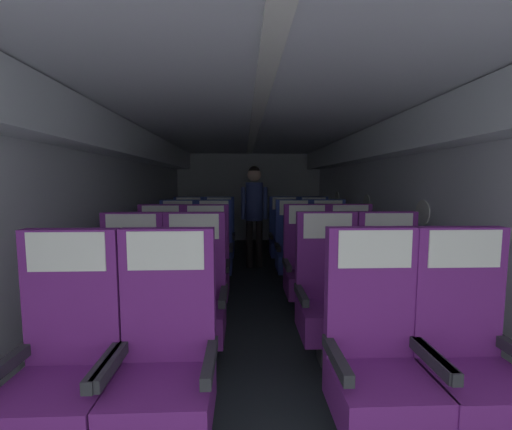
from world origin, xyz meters
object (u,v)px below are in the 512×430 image
at_px(seat_c_left_aisle, 206,270).
at_px(seat_b_left_aisle, 194,301).
at_px(seat_d_left_window, 178,251).
at_px(seat_e_left_window, 188,239).
at_px(seat_b_left_window, 130,301).
at_px(seat_e_right_window, 285,239).
at_px(seat_a_right_aisle, 469,361).
at_px(seat_d_right_window, 294,250).
at_px(seat_d_left_aisle, 214,251).
at_px(seat_b_right_aisle, 391,298).
at_px(seat_c_right_aisle, 352,268).
at_px(seat_a_right_window, 378,362).
at_px(seat_e_left_aisle, 219,239).
at_px(seat_c_left_window, 160,270).
at_px(seat_b_right_window, 329,299).
at_px(flight_attendant, 254,205).
at_px(seat_d_right_aisle, 329,250).
at_px(seat_e_right_aisle, 314,238).
at_px(seat_a_left_aisle, 165,367).
at_px(seat_c_right_window, 308,268).
at_px(seat_a_left_window, 63,370).

bearing_deg(seat_c_left_aisle, seat_b_left_aisle, -89.22).
relative_size(seat_d_left_window, seat_e_left_window, 1.00).
relative_size(seat_b_left_window, seat_e_right_window, 1.00).
relative_size(seat_a_right_aisle, seat_d_right_window, 1.00).
bearing_deg(seat_b_left_window, seat_d_left_aisle, 75.54).
height_order(seat_b_right_aisle, seat_c_right_aisle, same).
xyz_separation_m(seat_a_right_window, seat_b_left_window, (-1.57, 0.93, 0.00)).
relative_size(seat_b_left_window, seat_e_left_window, 1.00).
relative_size(seat_c_left_aisle, seat_d_right_window, 1.00).
xyz_separation_m(seat_c_left_aisle, seat_e_left_aisle, (0.01, 1.89, 0.00)).
xyz_separation_m(seat_c_left_window, seat_c_right_aisle, (2.05, -0.01, 0.00)).
relative_size(seat_b_right_window, flight_attendant, 0.70).
bearing_deg(seat_e_right_window, seat_d_right_aisle, -62.34).
height_order(seat_b_right_window, seat_c_left_window, same).
bearing_deg(seat_c_right_aisle, flight_attendant, 116.85).
distance_m(seat_b_left_aisle, seat_b_right_window, 1.06).
bearing_deg(seat_a_right_window, seat_a_right_aisle, -1.15).
relative_size(seat_a_right_aisle, seat_e_right_aisle, 1.00).
height_order(seat_b_left_window, seat_d_left_aisle, same).
height_order(seat_a_right_window, seat_e_left_window, same).
bearing_deg(seat_a_right_window, seat_e_left_window, 112.79).
distance_m(seat_c_right_aisle, flight_attendant, 2.25).
bearing_deg(seat_d_left_aisle, seat_b_right_aisle, -50.30).
xyz_separation_m(seat_a_left_aisle, seat_d_left_aisle, (0.00, 2.81, 0.00)).
bearing_deg(seat_c_right_window, seat_b_left_window, -149.30).
relative_size(seat_e_right_aisle, flight_attendant, 0.70).
relative_size(seat_a_right_window, seat_c_left_window, 1.00).
height_order(seat_a_left_aisle, seat_d_right_window, same).
height_order(seat_c_left_aisle, seat_c_right_aisle, same).
bearing_deg(seat_c_left_window, seat_d_left_window, 89.83).
relative_size(seat_a_right_window, seat_b_right_aisle, 1.00).
bearing_deg(seat_e_left_window, seat_b_left_aisle, -79.92).
xyz_separation_m(seat_b_right_aisle, seat_d_right_aisle, (-0.01, 1.89, 0.00)).
relative_size(seat_c_right_aisle, seat_e_left_window, 1.00).
relative_size(seat_d_left_aisle, seat_e_right_window, 1.00).
height_order(seat_a_left_aisle, seat_e_left_window, same).
height_order(seat_b_left_aisle, seat_e_right_aisle, same).
xyz_separation_m(seat_b_right_window, flight_attendant, (-0.49, 2.88, 0.55)).
distance_m(seat_a_left_aisle, seat_b_left_window, 1.05).
relative_size(seat_c_left_window, seat_d_right_aisle, 1.00).
height_order(seat_a_right_aisle, seat_c_right_aisle, same).
bearing_deg(seat_c_right_aisle, seat_a_right_aisle, -90.09).
bearing_deg(seat_b_right_aisle, seat_a_left_window, -155.61).
bearing_deg(seat_b_right_aisle, seat_a_right_window, -117.54).
height_order(seat_c_left_window, seat_e_right_aisle, same).
distance_m(seat_a_left_window, seat_e_right_aisle, 4.28).
xyz_separation_m(seat_b_left_window, seat_b_right_aisle, (2.05, -0.01, 0.00)).
height_order(seat_b_right_window, seat_d_left_aisle, same).
bearing_deg(seat_d_left_window, seat_d_right_window, 0.33).
relative_size(seat_a_right_aisle, seat_e_left_window, 1.00).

